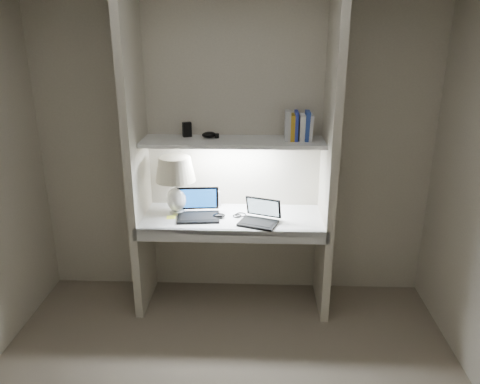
{
  "coord_description": "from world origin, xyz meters",
  "views": [
    {
      "loc": [
        0.2,
        -2.18,
        2.18
      ],
      "look_at": [
        0.07,
        1.05,
        1.04
      ],
      "focal_mm": 35.0,
      "sensor_mm": 36.0,
      "label": 1
    }
  ],
  "objects_px": {
    "laptop_main": "(198,210)",
    "book_row": "(298,126)",
    "table_lamp": "(175,176)",
    "laptop_netbook": "(260,217)",
    "speaker": "(214,199)"
  },
  "relations": [
    {
      "from": "laptop_main",
      "to": "laptop_netbook",
      "type": "distance_m",
      "value": 0.5
    },
    {
      "from": "table_lamp",
      "to": "speaker",
      "type": "relative_size",
      "value": 3.66
    },
    {
      "from": "laptop_netbook",
      "to": "book_row",
      "type": "height_order",
      "value": "book_row"
    },
    {
      "from": "laptop_main",
      "to": "laptop_netbook",
      "type": "bearing_deg",
      "value": -18.24
    },
    {
      "from": "laptop_netbook",
      "to": "speaker",
      "type": "height_order",
      "value": "laptop_netbook"
    },
    {
      "from": "speaker",
      "to": "book_row",
      "type": "bearing_deg",
      "value": -27.29
    },
    {
      "from": "table_lamp",
      "to": "laptop_netbook",
      "type": "distance_m",
      "value": 0.74
    },
    {
      "from": "laptop_netbook",
      "to": "book_row",
      "type": "distance_m",
      "value": 0.75
    },
    {
      "from": "table_lamp",
      "to": "laptop_main",
      "type": "distance_m",
      "value": 0.32
    },
    {
      "from": "laptop_netbook",
      "to": "speaker",
      "type": "bearing_deg",
      "value": 158.35
    },
    {
      "from": "table_lamp",
      "to": "book_row",
      "type": "height_order",
      "value": "book_row"
    },
    {
      "from": "laptop_netbook",
      "to": "speaker",
      "type": "relative_size",
      "value": 2.72
    },
    {
      "from": "laptop_main",
      "to": "book_row",
      "type": "height_order",
      "value": "book_row"
    },
    {
      "from": "laptop_main",
      "to": "book_row",
      "type": "xyz_separation_m",
      "value": [
        0.77,
        0.11,
        0.65
      ]
    },
    {
      "from": "laptop_main",
      "to": "speaker",
      "type": "xyz_separation_m",
      "value": [
        0.11,
        0.23,
        0.01
      ]
    }
  ]
}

